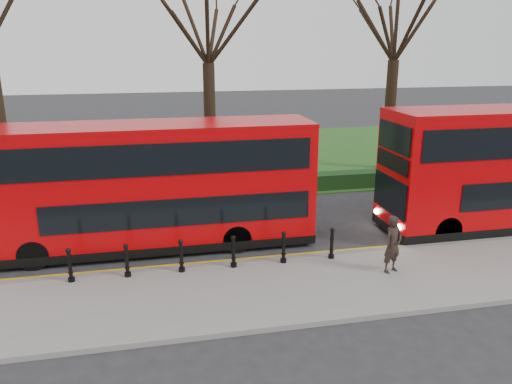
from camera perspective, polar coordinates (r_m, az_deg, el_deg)
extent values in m
plane|color=#28282B|center=(17.07, -7.66, -7.40)|extent=(120.00, 120.00, 0.00)
cube|color=gray|center=(14.35, -6.69, -11.94)|extent=(60.00, 4.00, 0.15)
cube|color=slate|center=(16.13, -7.38, -8.58)|extent=(60.00, 0.25, 0.16)
cube|color=#204F1A|center=(31.36, -9.87, 3.72)|extent=(60.00, 18.00, 0.06)
cube|color=black|center=(23.33, -9.04, 0.22)|extent=(60.00, 0.90, 0.80)
cube|color=yellow|center=(16.43, -7.47, -8.36)|extent=(60.00, 0.10, 0.01)
cube|color=yellow|center=(16.61, -7.52, -8.08)|extent=(60.00, 0.10, 0.01)
cylinder|color=black|center=(26.05, -5.28, 7.89)|extent=(0.60, 0.60, 5.96)
cylinder|color=black|center=(28.95, 15.00, 8.37)|extent=(0.60, 0.60, 6.05)
cylinder|color=black|center=(15.76, -20.50, -7.90)|extent=(0.15, 0.15, 1.00)
cylinder|color=black|center=(15.58, -14.55, -7.64)|extent=(0.15, 0.15, 1.00)
cylinder|color=black|center=(15.56, -8.54, -7.29)|extent=(0.15, 0.15, 1.00)
cylinder|color=black|center=(15.71, -2.59, -6.86)|extent=(0.15, 0.15, 1.00)
cylinder|color=black|center=(16.03, 3.18, -6.38)|extent=(0.15, 0.15, 1.00)
cylinder|color=black|center=(16.50, 8.65, -5.86)|extent=(0.15, 0.15, 1.00)
cube|color=#C20306|center=(17.38, -11.62, 1.07)|extent=(10.88, 2.47, 4.01)
cube|color=black|center=(18.03, -11.24, -5.22)|extent=(10.90, 2.49, 0.30)
cube|color=black|center=(16.42, -8.65, -2.32)|extent=(8.70, 0.04, 0.94)
cube|color=black|center=(15.91, -11.77, 3.58)|extent=(10.29, 0.04, 1.04)
cylinder|color=black|center=(17.38, -24.08, -6.56)|extent=(0.99, 0.30, 0.99)
cylinder|color=black|center=(19.37, -22.84, -4.07)|extent=(0.99, 0.30, 0.99)
cylinder|color=black|center=(17.15, -2.22, -5.35)|extent=(0.99, 0.30, 0.99)
cylinder|color=black|center=(19.16, -3.33, -2.96)|extent=(0.99, 0.30, 0.99)
cube|color=black|center=(18.50, 15.33, 3.33)|extent=(0.06, 2.31, 0.58)
cylinder|color=black|center=(19.03, 20.95, -4.11)|extent=(1.05, 0.32, 1.05)
cylinder|color=black|center=(20.89, 17.59, -1.97)|extent=(1.05, 0.32, 1.05)
imported|color=black|center=(15.80, 15.38, -5.77)|extent=(0.77, 0.65, 1.80)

